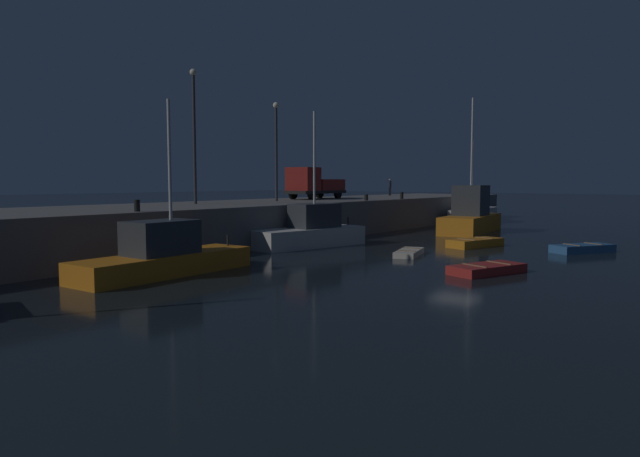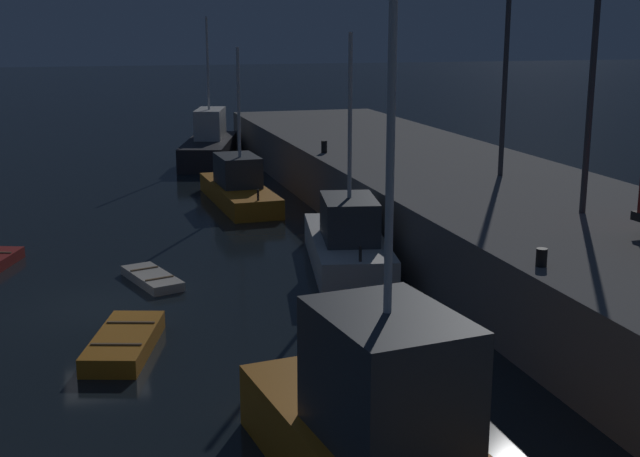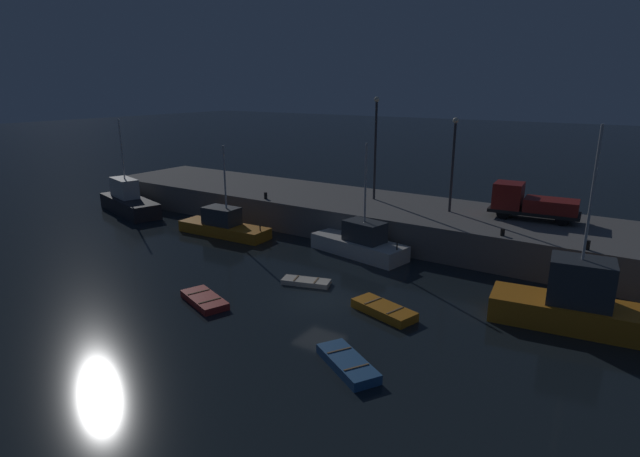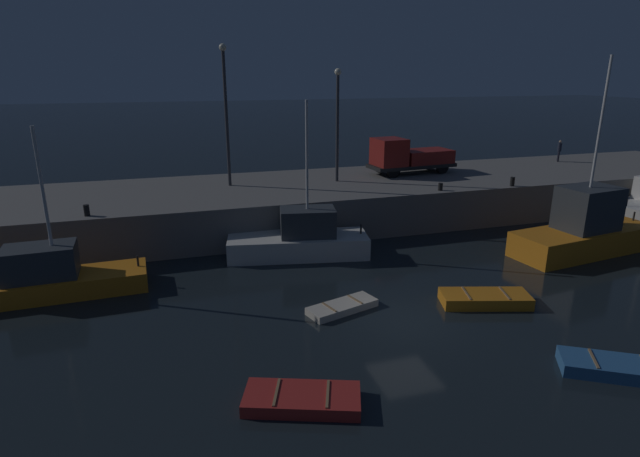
% 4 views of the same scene
% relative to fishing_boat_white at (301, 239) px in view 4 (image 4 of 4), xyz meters
% --- Properties ---
extents(ground_plane, '(320.00, 320.00, 0.00)m').
position_rel_fishing_boat_white_xyz_m(ground_plane, '(2.09, -8.48, -0.92)').
color(ground_plane, black).
extents(pier_quay, '(65.17, 9.78, 2.49)m').
position_rel_fishing_boat_white_xyz_m(pier_quay, '(2.09, 6.29, 0.32)').
color(pier_quay, slate).
rests_on(pier_quay, ground).
extents(fishing_boat_white, '(7.69, 3.80, 8.11)m').
position_rel_fishing_boat_white_xyz_m(fishing_boat_white, '(0.00, 0.00, 0.00)').
color(fishing_boat_white, silver).
rests_on(fishing_boat_white, ground).
extents(fishing_boat_orange, '(8.20, 2.61, 7.36)m').
position_rel_fishing_boat_white_xyz_m(fishing_boat_orange, '(-11.90, -1.69, -0.10)').
color(fishing_boat_orange, orange).
rests_on(fishing_boat_orange, ground).
extents(fishing_trawler_green, '(8.66, 3.75, 10.22)m').
position_rel_fishing_boat_white_xyz_m(fishing_trawler_green, '(14.81, -3.97, 0.36)').
color(fishing_trawler_green, orange).
rests_on(fishing_trawler_green, ground).
extents(dinghy_orange_near, '(3.73, 2.56, 0.43)m').
position_rel_fishing_boat_white_xyz_m(dinghy_orange_near, '(-3.23, -12.32, -0.73)').
color(dinghy_orange_near, '#B22823').
rests_on(dinghy_orange_near, ground).
extents(rowboat_white_mid, '(3.17, 1.91, 0.34)m').
position_rel_fishing_boat_white_xyz_m(rowboat_white_mid, '(-0.03, -6.80, -0.77)').
color(rowboat_white_mid, beige).
rests_on(rowboat_white_mid, ground).
extents(dinghy_red_small, '(3.92, 2.42, 0.53)m').
position_rel_fishing_boat_white_xyz_m(dinghy_red_small, '(5.94, -8.02, -0.68)').
color(dinghy_red_small, orange).
rests_on(dinghy_red_small, ground).
extents(rowboat_blue_far, '(3.75, 2.99, 0.48)m').
position_rel_fishing_boat_white_xyz_m(rowboat_blue_far, '(7.05, -13.78, -0.70)').
color(rowboat_blue_far, '#2D6099').
rests_on(rowboat_blue_far, ground).
extents(lamp_post_west, '(0.44, 0.44, 8.53)m').
position_rel_fishing_boat_white_xyz_m(lamp_post_west, '(-2.72, 7.24, 6.51)').
color(lamp_post_west, '#38383D').
rests_on(lamp_post_west, pier_quay).
extents(lamp_post_east, '(0.44, 0.44, 7.14)m').
position_rel_fishing_boat_white_xyz_m(lamp_post_east, '(4.23, 6.52, 5.79)').
color(lamp_post_east, '#38383D').
rests_on(lamp_post_east, pier_quay).
extents(utility_truck, '(6.33, 2.68, 2.55)m').
position_rel_fishing_boat_white_xyz_m(utility_truck, '(9.81, 7.47, 2.78)').
color(utility_truck, black).
rests_on(utility_truck, pier_quay).
extents(dockworker, '(0.44, 0.44, 1.70)m').
position_rel_fishing_boat_white_xyz_m(dockworker, '(23.73, 8.53, 2.54)').
color(dockworker, black).
rests_on(dockworker, pier_quay).
extents(bollard_west, '(0.28, 0.28, 0.57)m').
position_rel_fishing_boat_white_xyz_m(bollard_west, '(14.37, 1.83, 1.86)').
color(bollard_west, black).
rests_on(bollard_west, pier_quay).
extents(bollard_central, '(0.28, 0.28, 0.45)m').
position_rel_fishing_boat_white_xyz_m(bollard_central, '(9.39, 2.06, 1.80)').
color(bollard_central, black).
rests_on(bollard_central, pier_quay).
extents(bollard_east, '(0.28, 0.28, 0.57)m').
position_rel_fishing_boat_white_xyz_m(bollard_east, '(-10.51, 2.16, 1.86)').
color(bollard_east, black).
rests_on(bollard_east, pier_quay).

